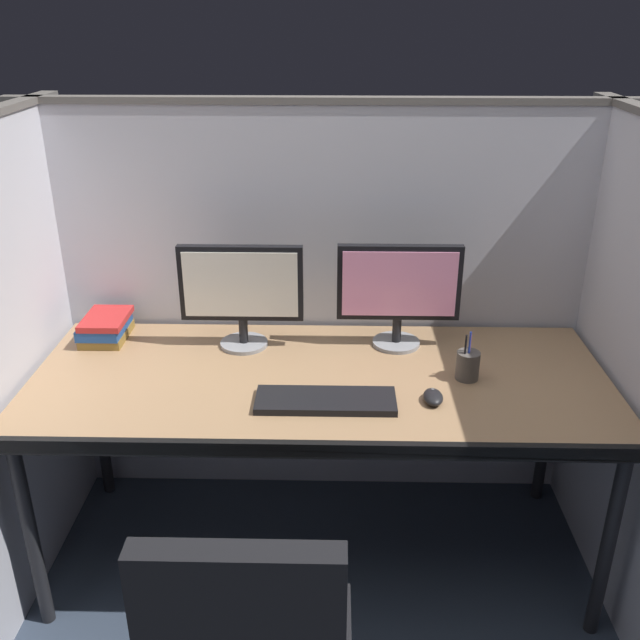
% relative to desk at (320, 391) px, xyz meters
% --- Properties ---
extents(ground_plane, '(8.00, 8.00, 0.00)m').
position_rel_desk_xyz_m(ground_plane, '(0.00, -0.29, -0.69)').
color(ground_plane, '#2D3847').
extents(cubicle_partition_rear, '(2.21, 0.06, 1.57)m').
position_rel_desk_xyz_m(cubicle_partition_rear, '(0.00, 0.46, 0.10)').
color(cubicle_partition_rear, silver).
rests_on(cubicle_partition_rear, ground).
extents(cubicle_partition_left, '(0.06, 1.41, 1.57)m').
position_rel_desk_xyz_m(cubicle_partition_left, '(-0.99, -0.09, 0.10)').
color(cubicle_partition_left, silver).
rests_on(cubicle_partition_left, ground).
extents(cubicle_partition_right, '(0.06, 1.41, 1.57)m').
position_rel_desk_xyz_m(cubicle_partition_right, '(0.99, -0.09, 0.10)').
color(cubicle_partition_right, silver).
rests_on(cubicle_partition_right, ground).
extents(desk, '(1.90, 0.80, 0.74)m').
position_rel_desk_xyz_m(desk, '(0.00, 0.00, 0.00)').
color(desk, '#997551').
rests_on(desk, ground).
extents(monitor_left, '(0.43, 0.17, 0.37)m').
position_rel_desk_xyz_m(monitor_left, '(-0.28, 0.23, 0.27)').
color(monitor_left, gray).
rests_on(monitor_left, desk).
extents(monitor_right, '(0.43, 0.17, 0.37)m').
position_rel_desk_xyz_m(monitor_right, '(0.27, 0.25, 0.27)').
color(monitor_right, gray).
rests_on(monitor_right, desk).
extents(keyboard_main, '(0.43, 0.15, 0.02)m').
position_rel_desk_xyz_m(keyboard_main, '(0.02, -0.16, 0.06)').
color(keyboard_main, black).
rests_on(keyboard_main, desk).
extents(computer_mouse, '(0.06, 0.10, 0.04)m').
position_rel_desk_xyz_m(computer_mouse, '(0.35, -0.14, 0.07)').
color(computer_mouse, black).
rests_on(computer_mouse, desk).
extents(pen_cup, '(0.08, 0.08, 0.17)m').
position_rel_desk_xyz_m(pen_cup, '(0.48, 0.01, 0.10)').
color(pen_cup, '#4C4742').
rests_on(pen_cup, desk).
extents(book_stack, '(0.16, 0.22, 0.09)m').
position_rel_desk_xyz_m(book_stack, '(-0.79, 0.28, 0.10)').
color(book_stack, olive).
rests_on(book_stack, desk).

